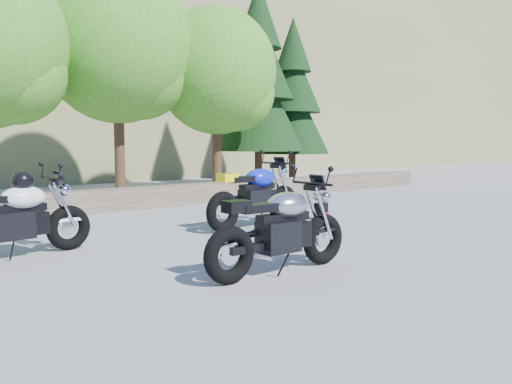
% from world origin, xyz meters
% --- Properties ---
extents(ground, '(90.00, 90.00, 0.00)m').
position_xyz_m(ground, '(0.00, 0.00, 0.00)').
color(ground, gray).
rests_on(ground, ground).
extents(stone_wall, '(22.00, 0.55, 0.50)m').
position_xyz_m(stone_wall, '(0.00, 5.50, 0.25)').
color(stone_wall, '#4D3F33').
rests_on(stone_wall, ground).
extents(hillside, '(80.00, 30.00, 15.00)m').
position_xyz_m(hillside, '(3.00, 28.00, 7.50)').
color(hillside, '#6A6741').
rests_on(hillside, ground).
extents(tree_decid_mid, '(4.08, 4.08, 6.24)m').
position_xyz_m(tree_decid_mid, '(0.91, 7.54, 4.04)').
color(tree_decid_mid, '#382314').
rests_on(tree_decid_mid, ground).
extents(tree_decid_right, '(3.54, 3.54, 5.41)m').
position_xyz_m(tree_decid_right, '(3.71, 6.94, 3.50)').
color(tree_decid_right, '#382314').
rests_on(tree_decid_right, ground).
extents(conifer_near, '(3.17, 3.17, 7.06)m').
position_xyz_m(conifer_near, '(6.20, 8.20, 3.68)').
color(conifer_near, '#382314').
rests_on(conifer_near, ground).
extents(conifer_far, '(2.82, 2.82, 6.27)m').
position_xyz_m(conifer_far, '(8.40, 8.80, 3.27)').
color(conifer_far, '#382314').
rests_on(conifer_far, ground).
extents(silver_bike, '(2.13, 0.67, 1.07)m').
position_xyz_m(silver_bike, '(-1.01, -0.94, 0.52)').
color(silver_bike, black).
rests_on(silver_bike, ground).
extents(white_bike, '(2.13, 0.67, 1.18)m').
position_xyz_m(white_bike, '(-3.27, 1.89, 0.58)').
color(white_bike, black).
rests_on(white_bike, ground).
extents(blue_bike, '(2.35, 0.74, 1.18)m').
position_xyz_m(blue_bike, '(0.85, 1.80, 0.57)').
color(blue_bike, black).
rests_on(blue_bike, ground).
extents(backpack, '(0.27, 0.25, 0.34)m').
position_xyz_m(backpack, '(2.42, 1.62, 0.16)').
color(backpack, black).
rests_on(backpack, ground).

